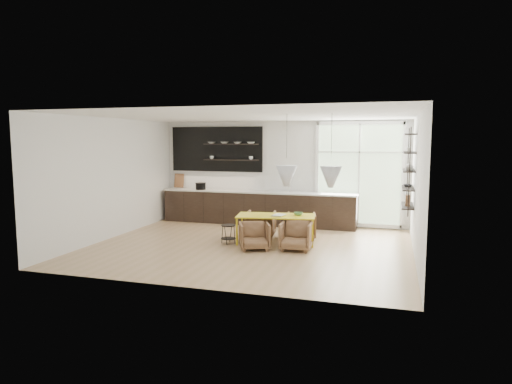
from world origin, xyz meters
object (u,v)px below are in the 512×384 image
armchair_back_right (301,226)px  armchair_front_right (296,236)px  dining_table (276,217)px  armchair_back_left (260,224)px  wire_stool (228,232)px  armchair_front_left (254,236)px

armchair_back_right → armchair_front_right: bearing=82.7°
dining_table → armchair_back_left: (-0.52, 0.51, -0.28)m
armchair_front_right → wire_stool: 1.62m
armchair_back_left → armchair_front_right: size_ratio=1.04×
armchair_front_left → wire_stool: 0.81m
armchair_back_right → wire_stool: bearing=21.5°
armchair_back_left → armchair_front_right: (1.11, -1.04, -0.01)m
armchair_front_right → wire_stool: armchair_front_right is taller
armchair_front_left → armchair_back_right: bearing=36.8°
armchair_back_right → armchair_front_right: (0.11, -1.17, -0.01)m
armchair_back_left → armchair_front_left: 1.26m
dining_table → armchair_front_right: bearing=-51.2°
wire_stool → armchair_back_left: bearing=60.4°
dining_table → armchair_front_left: (-0.29, -0.73, -0.31)m
armchair_back_left → wire_stool: size_ratio=1.61×
armchair_front_left → armchair_front_right: bearing=-11.0°
armchair_back_left → wire_stool: (-0.51, -0.90, -0.04)m
armchair_front_left → dining_table: bearing=44.4°
armchair_back_left → armchair_back_right: (1.00, 0.12, -0.01)m
armchair_back_right → armchair_front_left: 1.57m
dining_table → armchair_back_left: bearing=126.2°
armchair_back_right → armchair_front_left: armchair_back_right is taller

